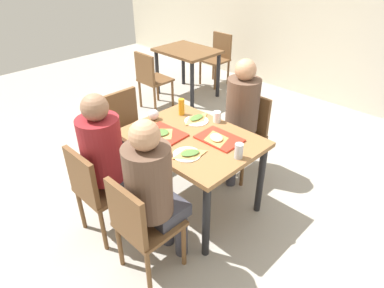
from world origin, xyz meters
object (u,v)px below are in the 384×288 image
object	(u,v)px
person_far_side	(240,112)
pizza_slice_a	(161,133)
chair_near_right	(140,223)
condiment_bottle	(181,107)
chair_left_end	(128,125)
plastic_cup_b	(162,149)
pizza_slice_c	(197,118)
background_chair_near	(151,77)
person_in_brown_jacket	(153,186)
tray_red_far	(219,139)
paper_plate_near_edge	(187,154)
paper_plate_center	(196,121)
pizza_slice_b	(216,138)
tray_red_near	(164,134)
pizza_slice_d	(190,153)
person_in_red	(107,154)
main_table	(192,146)
foil_bundle	(154,114)
plastic_cup_a	(217,117)
soda_can	(239,151)
chair_near_left	(96,187)
chair_far_side	(246,129)
background_chair_far	(218,55)
background_table	(187,58)

from	to	relation	value
person_far_side	pizza_slice_a	bearing A→B (deg)	-103.58
chair_near_right	condiment_bottle	bearing A→B (deg)	122.05
chair_left_end	plastic_cup_b	size ratio (longest dim) A/B	8.42
pizza_slice_c	background_chair_near	size ratio (longest dim) A/B	0.29
chair_near_right	chair_left_end	xyz separation A→B (m)	(-1.23, 0.80, 0.00)
person_in_brown_jacket	tray_red_far	bearing A→B (deg)	96.11
paper_plate_near_edge	pizza_slice_c	size ratio (longest dim) A/B	0.91
paper_plate_center	pizza_slice_b	xyz separation A→B (m)	(0.36, -0.13, 0.02)
tray_red_near	pizza_slice_a	distance (m)	0.03
pizza_slice_b	pizza_slice_d	xyz separation A→B (m)	(0.00, -0.31, -0.01)
person_in_red	paper_plate_center	size ratio (longest dim) A/B	5.69
main_table	foil_bundle	world-z (taller)	foil_bundle
paper_plate_center	plastic_cup_a	size ratio (longest dim) A/B	2.20
pizza_slice_b	soda_can	bearing A→B (deg)	-14.50
chair_near_left	chair_far_side	xyz separation A→B (m)	(0.28, 1.60, 0.00)
chair_left_end	paper_plate_center	bearing A→B (deg)	16.45
chair_far_side	pizza_slice_d	size ratio (longest dim) A/B	3.39
chair_far_side	tray_red_near	distance (m)	1.00
chair_near_right	tray_red_far	distance (m)	0.96
pizza_slice_c	condiment_bottle	bearing A→B (deg)	-172.21
pizza_slice_a	foil_bundle	distance (m)	0.31
main_table	background_chair_near	bearing A→B (deg)	150.12
condiment_bottle	background_chair_near	distance (m)	1.78
chair_far_side	chair_left_end	size ratio (longest dim) A/B	1.00
chair_far_side	pizza_slice_d	world-z (taller)	chair_far_side
plastic_cup_b	background_chair_far	world-z (taller)	background_chair_far
chair_left_end	tray_red_near	size ratio (longest dim) A/B	2.34
chair_left_end	plastic_cup_a	distance (m)	1.03
chair_near_right	soda_can	bearing A→B (deg)	76.57
tray_red_far	condiment_bottle	world-z (taller)	condiment_bottle
main_table	person_in_red	bearing A→B (deg)	-112.99
chair_far_side	paper_plate_near_edge	size ratio (longest dim) A/B	3.83
paper_plate_center	pizza_slice_b	world-z (taller)	pizza_slice_b
main_table	pizza_slice_c	size ratio (longest dim) A/B	4.64
tray_red_near	pizza_slice_d	distance (m)	0.39
pizza_slice_a	soda_can	size ratio (longest dim) A/B	1.50
chair_far_side	person_far_side	distance (m)	0.28
paper_plate_near_edge	background_table	distance (m)	2.91
condiment_bottle	paper_plate_near_edge	bearing A→B (deg)	-40.72
main_table	pizza_slice_c	xyz separation A→B (m)	(-0.19, 0.25, 0.11)
condiment_bottle	background_table	bearing A→B (deg)	133.79
pizza_slice_d	person_in_brown_jacket	bearing A→B (deg)	-78.46
chair_far_side	paper_plate_near_edge	bearing A→B (deg)	-80.72
paper_plate_center	background_chair_far	distance (m)	2.90
pizza_slice_a	person_in_brown_jacket	bearing A→B (deg)	-45.74
paper_plate_center	condiment_bottle	bearing A→B (deg)	180.00
tray_red_near	foil_bundle	world-z (taller)	foil_bundle
person_in_brown_jacket	background_chair_near	xyz separation A→B (m)	(-2.17, 1.75, -0.25)
tray_red_far	pizza_slice_c	distance (m)	0.41
main_table	plastic_cup_b	bearing A→B (deg)	-85.48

